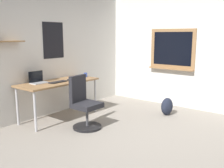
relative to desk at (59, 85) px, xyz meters
name	(u,v)px	position (x,y,z in m)	size (l,w,h in m)	color
ground_plane	(143,145)	(-0.09, -2.03, -0.69)	(5.20, 5.20, 0.00)	gray
wall_back	(41,53)	(-0.09, 0.42, 0.62)	(5.00, 0.30, 2.60)	silver
wall_right	(203,52)	(2.36, -2.01, 0.61)	(0.22, 5.00, 2.60)	silver
desk	(59,85)	(0.00, 0.00, 0.00)	(1.65, 0.67, 0.75)	#997047
office_chair	(84,106)	(-0.09, -0.79, -0.28)	(0.52, 0.52, 0.95)	black
laptop	(38,80)	(-0.37, 0.16, 0.12)	(0.31, 0.21, 0.23)	#ADAFB5
keyboard	(58,82)	(-0.08, -0.08, 0.08)	(0.37, 0.13, 0.02)	black
computer_mouse	(69,80)	(0.20, -0.08, 0.08)	(0.10, 0.06, 0.03)	#262628
coffee_mug	(86,75)	(0.73, -0.03, 0.11)	(0.08, 0.08, 0.09)	#334CA5
backpack	(167,106)	(1.54, -1.61, -0.50)	(0.32, 0.22, 0.37)	#1E2333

